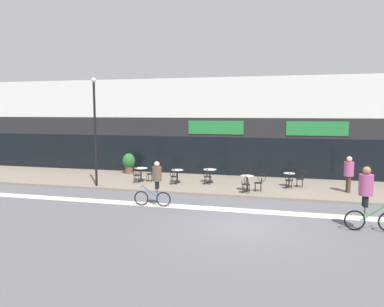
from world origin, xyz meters
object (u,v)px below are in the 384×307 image
Objects in this scene: bistro_table_4 at (289,177)px; cafe_chair_2_near at (208,175)px; cafe_chair_3_near at (246,183)px; cyclist_0 at (367,193)px; cafe_chair_4_side at (301,177)px; cafe_chair_0_side at (151,173)px; cafe_chair_0_near at (137,174)px; bistro_table_0 at (141,172)px; pedestrian_near_end at (349,171)px; cafe_chair_3_side at (260,181)px; cafe_chair_1_near at (174,175)px; cafe_chair_4_near at (289,179)px; lamp_post at (95,125)px; bistro_table_2 at (210,173)px; planter_pot at (129,162)px; cyclist_1 at (156,181)px; bistro_table_1 at (177,173)px; bistro_table_3 at (247,180)px.

cafe_chair_2_near is at bearing -172.45° from bistro_table_4.
cafe_chair_3_near is 6.44m from cyclist_0.
cafe_chair_3_near is 1.00× the size of cafe_chair_4_side.
cafe_chair_0_side is 0.40× the size of cyclist_0.
bistro_table_0 is at bearing -1.78° from cafe_chair_0_near.
cafe_chair_3_near is 5.16m from pedestrian_near_end.
cafe_chair_3_near is 0.40× the size of cyclist_0.
cafe_chair_1_near is at bearing -15.13° from cafe_chair_3_side.
pedestrian_near_end is (7.17, -0.20, 0.55)m from cafe_chair_2_near.
cafe_chair_0_near is 6.31m from cafe_chair_3_near.
cafe_chair_3_side is (2.90, -1.05, 0.00)m from cafe_chair_2_near.
cafe_chair_4_near is 0.16× the size of lamp_post.
bistro_table_2 is 0.58× the size of planter_pot.
bistro_table_4 is 7.18m from cyclist_0.
bistro_table_0 is at bearing -1.91° from cafe_chair_0_side.
cafe_chair_3_near is at bearing 36.89° from cafe_chair_3_side.
planter_pot is 4.95m from lamp_post.
cafe_chair_1_near is 0.46× the size of cyclist_1.
bistro_table_1 is at bearing 0.32° from cafe_chair_1_near.
lamp_post reaches higher than cyclist_1.
bistro_table_2 is at bearing 7.77° from bistro_table_0.
bistro_table_2 is 9.65m from cyclist_0.
cafe_chair_3_side is (4.68, -0.58, 0.00)m from cafe_chair_1_near.
cafe_chair_1_near and cafe_chair_3_near have the same top height.
bistro_table_0 is at bearing -52.49° from planter_pot.
cafe_chair_3_side is at bearing 167.48° from cafe_chair_0_side.
pedestrian_near_end reaches higher than cafe_chair_4_near.
cafe_chair_0_near reaches higher than bistro_table_2.
cafe_chair_4_side is 10.85m from planter_pot.
cafe_chair_2_near reaches higher than bistro_table_0.
pedestrian_near_end is at bearing 159.87° from cafe_chair_4_side.
bistro_table_2 is 1.03× the size of bistro_table_4.
cafe_chair_2_near is 1.00× the size of cafe_chair_4_near.
cafe_chair_0_near is at bearing 175.24° from bistro_table_3.
bistro_table_1 is 6.75m from cafe_chair_4_side.
cyclist_0 is (6.91, -6.09, 0.69)m from cafe_chair_2_near.
bistro_table_4 is 0.81× the size of cafe_chair_1_near.
cafe_chair_0_near is at bearing 148.20° from cyclist_0.
bistro_table_0 is 0.13× the size of lamp_post.
bistro_table_1 reaches higher than bistro_table_4.
cafe_chair_0_side and cafe_chair_3_side have the same top height.
cafe_chair_3_side is at bearing -36.60° from cafe_chair_3_near.
cafe_chair_3_near is 8.48m from lamp_post.
bistro_table_2 is (1.78, 0.47, 0.02)m from bistro_table_1.
cafe_chair_2_near is (3.32, -0.09, 0.00)m from cafe_chair_0_side.
pedestrian_near_end is (8.95, -0.36, 0.55)m from bistro_table_1.
cafe_chair_3_side is 0.16× the size of lamp_post.
bistro_table_2 is 6.01m from planter_pot.
bistro_table_1 is at bearing -18.32° from pedestrian_near_end.
cyclist_1 is at bearing -33.10° from lamp_post.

